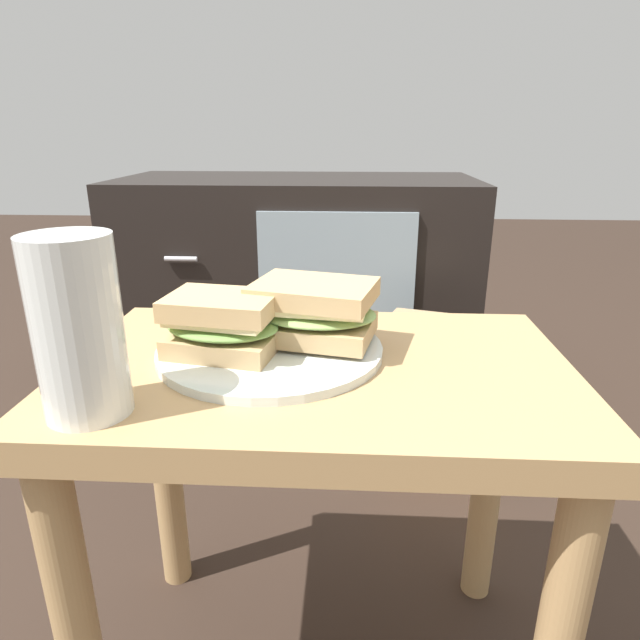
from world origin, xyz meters
TOP-DOWN VIEW (x-y plane):
  - side_table at (0.00, 0.00)m, footprint 0.56×0.36m
  - tv_cabinet at (-0.11, 0.95)m, footprint 0.96×0.46m
  - plate at (-0.06, 0.02)m, footprint 0.26×0.26m
  - sandwich_front at (-0.11, 0.00)m, footprint 0.14×0.11m
  - sandwich_back at (-0.01, 0.04)m, footprint 0.16×0.14m
  - beer_glass at (-0.20, -0.12)m, footprint 0.08×0.08m
  - paper_bag at (0.23, 0.48)m, footprint 0.26×0.19m

SIDE VIEW (x-z plane):
  - paper_bag at x=0.23m, z-range 0.00..0.35m
  - tv_cabinet at x=-0.11m, z-range 0.00..0.58m
  - side_table at x=0.00m, z-range 0.14..0.60m
  - plate at x=-0.06m, z-range 0.46..0.47m
  - sandwich_front at x=-0.11m, z-range 0.47..0.54m
  - sandwich_back at x=-0.01m, z-range 0.47..0.54m
  - beer_glass at x=-0.20m, z-range 0.46..0.62m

